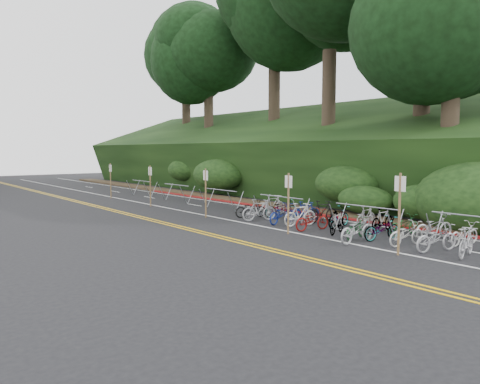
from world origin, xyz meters
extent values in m
plane|color=black|center=(0.00, 0.00, 0.00)|extent=(120.00, 120.00, 0.00)
cube|color=gold|center=(-2.15, 10.00, 0.00)|extent=(0.12, 80.00, 0.01)
cube|color=gold|center=(-1.85, 10.00, 0.00)|extent=(0.12, 80.00, 0.01)
cube|color=silver|center=(1.00, 10.00, 0.00)|extent=(0.12, 80.00, 0.01)
cube|color=silver|center=(5.20, 10.00, 0.00)|extent=(0.12, 80.00, 0.01)
cube|color=silver|center=(3.10, 4.00, 0.00)|extent=(0.10, 1.60, 0.01)
cube|color=silver|center=(3.10, 10.00, 0.00)|extent=(0.10, 1.60, 0.01)
cube|color=silver|center=(3.10, 16.00, 0.00)|extent=(0.10, 1.60, 0.01)
cube|color=silver|center=(3.10, 22.00, 0.00)|extent=(0.10, 1.60, 0.01)
cube|color=silver|center=(3.10, 28.00, 0.00)|extent=(0.10, 1.60, 0.01)
cube|color=silver|center=(3.10, 34.00, 0.00)|extent=(0.10, 1.60, 0.01)
cube|color=maroon|center=(5.70, 12.00, 0.05)|extent=(0.25, 28.00, 0.10)
cube|color=black|center=(13.50, 22.00, 2.80)|extent=(12.32, 44.00, 9.11)
cube|color=#382819|center=(6.40, 22.00, 0.08)|extent=(1.40, 44.00, 0.16)
ellipsoid|color=#284C19|center=(7.20, 3.00, 1.04)|extent=(2.00, 2.80, 1.60)
ellipsoid|color=#284C19|center=(8.00, 8.00, 1.55)|extent=(2.60, 3.64, 2.08)
ellipsoid|color=#284C19|center=(9.20, 14.00, 1.99)|extent=(2.20, 3.08, 1.76)
ellipsoid|color=#284C19|center=(7.80, 20.00, 1.56)|extent=(3.00, 4.20, 2.40)
ellipsoid|color=#284C19|center=(8.50, 26.00, 1.73)|extent=(2.40, 3.36, 1.92)
ellipsoid|color=#284C19|center=(9.80, 30.00, 2.41)|extent=(2.80, 3.92, 2.24)
ellipsoid|color=#284C19|center=(7.00, 6.00, 0.90)|extent=(1.80, 2.52, 1.44)
ellipsoid|color=#284C19|center=(10.00, 18.00, 2.60)|extent=(3.20, 4.48, 2.56)
cylinder|color=#2D2319|center=(9.50, 3.00, 4.40)|extent=(0.84, 0.84, 6.39)
ellipsoid|color=black|center=(9.50, 3.00, 10.21)|extent=(8.74, 8.74, 8.30)
cylinder|color=#2D2319|center=(12.00, 6.00, 6.73)|extent=(0.92, 0.92, 7.87)
cylinder|color=#2D2319|center=(11.00, 12.00, 6.19)|extent=(0.89, 0.89, 7.37)
ellipsoid|color=black|center=(11.00, 12.00, 13.02)|extent=(10.49, 10.49, 9.96)
cylinder|color=#2D2319|center=(13.50, 20.00, 7.38)|extent=(0.95, 0.95, 8.36)
ellipsoid|color=black|center=(13.50, 20.00, 15.16)|extent=(12.02, 12.02, 11.42)
cylinder|color=#2D2319|center=(12.50, 28.00, 6.24)|extent=(0.87, 0.87, 6.88)
ellipsoid|color=black|center=(12.50, 28.00, 12.44)|extent=(9.18, 9.18, 8.72)
cylinder|color=#2D2319|center=(15.00, 36.00, 7.43)|extent=(0.92, 0.92, 7.87)
ellipsoid|color=black|center=(15.00, 36.00, 14.64)|extent=(10.92, 10.92, 10.38)
cylinder|color=gray|center=(3.31, -1.36, 1.19)|extent=(0.05, 3.29, 0.05)
cylinder|color=gray|center=(3.03, 0.19, 0.60)|extent=(0.60, 0.04, 1.17)
cylinder|color=gray|center=(3.59, 0.19, 0.60)|extent=(0.60, 0.04, 1.17)
cylinder|color=gray|center=(3.00, 3.00, 1.15)|extent=(0.05, 3.00, 0.05)
cylinder|color=gray|center=(2.72, 1.60, 0.57)|extent=(0.58, 0.04, 1.13)
cylinder|color=gray|center=(3.28, 1.60, 0.57)|extent=(0.58, 0.04, 1.13)
cylinder|color=gray|center=(2.72, 4.40, 0.57)|extent=(0.58, 0.04, 1.13)
cylinder|color=gray|center=(3.28, 4.40, 0.57)|extent=(0.58, 0.04, 1.13)
cylinder|color=gray|center=(3.00, 8.00, 1.15)|extent=(0.05, 3.00, 0.05)
cylinder|color=gray|center=(2.72, 6.60, 0.57)|extent=(0.58, 0.04, 1.13)
cylinder|color=gray|center=(3.28, 6.60, 0.57)|extent=(0.58, 0.04, 1.13)
cylinder|color=gray|center=(2.72, 9.40, 0.57)|extent=(0.58, 0.04, 1.13)
cylinder|color=gray|center=(3.28, 9.40, 0.57)|extent=(0.58, 0.04, 1.13)
cylinder|color=gray|center=(3.00, 13.00, 1.15)|extent=(0.05, 3.00, 0.05)
cylinder|color=gray|center=(2.72, 11.60, 0.57)|extent=(0.58, 0.04, 1.13)
cylinder|color=gray|center=(3.28, 11.60, 0.57)|extent=(0.58, 0.04, 1.13)
cylinder|color=gray|center=(2.72, 14.40, 0.57)|extent=(0.58, 0.04, 1.13)
cylinder|color=gray|center=(3.28, 14.40, 0.57)|extent=(0.58, 0.04, 1.13)
cylinder|color=gray|center=(3.00, 18.00, 1.15)|extent=(0.05, 3.00, 0.05)
cylinder|color=gray|center=(2.72, 16.60, 0.57)|extent=(0.58, 0.04, 1.13)
cylinder|color=gray|center=(3.28, 16.60, 0.57)|extent=(0.58, 0.04, 1.13)
cylinder|color=gray|center=(2.72, 19.40, 0.57)|extent=(0.58, 0.04, 1.13)
cylinder|color=gray|center=(3.28, 19.40, 0.57)|extent=(0.58, 0.04, 1.13)
cylinder|color=gray|center=(3.00, 23.00, 1.15)|extent=(0.05, 3.00, 0.05)
cylinder|color=gray|center=(2.72, 21.60, 0.57)|extent=(0.58, 0.04, 1.13)
cylinder|color=gray|center=(3.28, 21.60, 0.57)|extent=(0.58, 0.04, 1.13)
cylinder|color=gray|center=(2.72, 24.40, 0.57)|extent=(0.58, 0.04, 1.13)
cylinder|color=gray|center=(3.28, 24.40, 0.57)|extent=(0.58, 0.04, 1.13)
cylinder|color=brown|center=(0.70, -0.04, 1.35)|extent=(0.08, 0.08, 2.70)
cube|color=silver|center=(0.70, -0.04, 2.35)|extent=(0.02, 0.40, 0.50)
cylinder|color=brown|center=(0.60, 5.00, 1.25)|extent=(0.08, 0.08, 2.50)
cube|color=silver|center=(0.60, 5.00, 2.15)|extent=(0.02, 0.40, 0.50)
cylinder|color=brown|center=(0.60, 11.00, 1.25)|extent=(0.08, 0.08, 2.50)
cube|color=silver|center=(0.60, 11.00, 2.15)|extent=(0.02, 0.40, 0.50)
cylinder|color=brown|center=(0.60, 17.00, 1.25)|extent=(0.08, 0.08, 2.50)
cube|color=silver|center=(0.60, 17.00, 2.15)|extent=(0.02, 0.40, 0.50)
cylinder|color=brown|center=(0.60, 23.00, 1.25)|extent=(0.08, 0.08, 2.50)
cube|color=silver|center=(0.60, 23.00, 2.15)|extent=(0.02, 0.40, 0.50)
imported|color=#9E9EA3|center=(1.30, 2.09, 0.50)|extent=(0.75, 1.95, 1.01)
imported|color=#9E9EA3|center=(2.11, -1.58, 0.49)|extent=(0.80, 1.70, 0.98)
imported|color=#9E9EA3|center=(2.18, -0.53, 0.48)|extent=(1.02, 1.90, 0.95)
imported|color=beige|center=(3.99, -0.59, 0.43)|extent=(0.71, 1.67, 0.85)
imported|color=beige|center=(2.24, 0.64, 0.45)|extent=(0.83, 1.77, 0.89)
imported|color=#9E9EA3|center=(4.24, 0.71, 0.49)|extent=(1.06, 1.97, 0.98)
imported|color=slate|center=(2.44, 1.80, 0.45)|extent=(0.94, 1.81, 0.91)
imported|color=#144C1E|center=(4.07, 1.88, 0.43)|extent=(0.80, 1.69, 0.85)
imported|color=#144C1E|center=(1.94, 2.64, 0.41)|extent=(0.90, 1.66, 0.83)
imported|color=slate|center=(4.12, 2.93, 0.51)|extent=(0.61, 1.72, 1.01)
imported|color=slate|center=(2.14, 3.73, 0.48)|extent=(0.98, 1.65, 0.96)
imported|color=#9E9EA3|center=(4.16, 3.79, 0.51)|extent=(0.73, 1.75, 1.02)
imported|color=maroon|center=(1.99, 4.97, 0.46)|extent=(0.84, 1.83, 0.93)
imported|color=slate|center=(3.56, 4.83, 0.46)|extent=(0.93, 1.83, 0.92)
imported|color=beige|center=(2.39, 6.06, 0.53)|extent=(0.74, 1.83, 1.07)
imported|color=black|center=(3.94, 6.12, 0.53)|extent=(0.83, 1.84, 1.07)
imported|color=navy|center=(2.20, 7.08, 0.47)|extent=(0.93, 1.88, 0.95)
imported|color=navy|center=(3.81, 7.12, 0.47)|extent=(0.95, 1.63, 0.94)
imported|color=#9E9EA3|center=(2.00, 8.45, 0.53)|extent=(0.98, 1.83, 1.06)
imported|color=slate|center=(3.63, 8.63, 0.47)|extent=(1.24, 1.89, 0.94)
imported|color=black|center=(2.41, 9.60, 0.44)|extent=(1.04, 1.77, 0.88)
imported|color=#9E9EA3|center=(3.82, 9.47, 0.55)|extent=(0.62, 1.85, 1.10)
camera|label=1|loc=(-12.69, -8.64, 3.43)|focal=35.00mm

